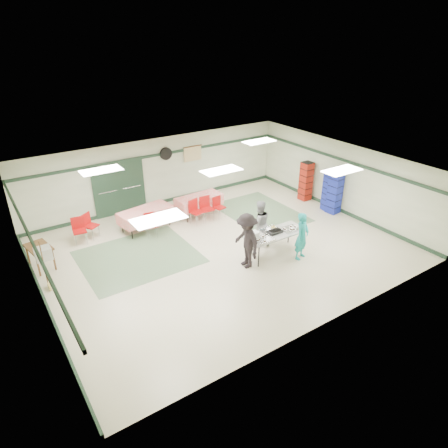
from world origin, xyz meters
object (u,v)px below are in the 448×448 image
volunteer_grey (259,224)px  dining_table_a (199,201)px  chair_c (218,205)px  printer_table (39,249)px  crate_stack_blue_b (329,190)px  volunteer_dark (247,241)px  chair_loose_a (89,223)px  chair_b (195,209)px  crate_stack_red (306,181)px  serving_table (275,234)px  volunteer_teal (302,236)px  crate_stack_blue_a (335,192)px  dining_table_b (145,214)px  office_printer (43,253)px  chair_a (206,206)px  chair_loose_b (79,228)px  broom (44,264)px  chair_d (151,222)px

volunteer_grey → dining_table_a: bearing=-70.8°
chair_c → printer_table: chair_c is taller
dining_table_a → crate_stack_blue_b: size_ratio=1.10×
volunteer_grey → volunteer_dark: bearing=48.0°
chair_c → chair_loose_a: 4.69m
chair_b → crate_stack_red: (4.93, -0.60, 0.25)m
serving_table → volunteer_teal: volunteer_teal is taller
crate_stack_blue_a → printer_table: (-10.30, 2.05, -0.20)m
dining_table_b → printer_table: 3.73m
printer_table → office_printer: bearing=-100.9°
chair_a → chair_c: size_ratio=1.15×
serving_table → chair_b: chair_b is taller
volunteer_dark → chair_c: size_ratio=2.15×
chair_loose_b → dining_table_a: bearing=4.5°
volunteer_dark → printer_table: (-5.18, 3.30, -0.22)m
crate_stack_blue_a → chair_loose_a: bearing=159.4°
chair_b → office_printer: (-5.37, -0.95, 0.36)m
serving_table → chair_a: 3.38m
chair_c → chair_b: bearing=172.8°
volunteer_grey → serving_table: bearing=107.9°
volunteer_teal → chair_a: 4.11m
dining_table_b → crate_stack_blue_a: size_ratio=1.18×
chair_loose_b → broom: (-1.50, -2.13, 0.22)m
dining_table_a → chair_a: size_ratio=1.96×
crate_stack_blue_a → office_printer: crate_stack_blue_a is taller
volunteer_dark → crate_stack_blue_b: 5.36m
chair_a → chair_loose_b: chair_a is taller
chair_loose_b → dining_table_b: bearing=0.9°
chair_a → chair_d: size_ratio=1.10×
volunteer_grey → broom: bearing=0.2°
serving_table → office_printer: 6.79m
broom → chair_d: bearing=20.5°
crate_stack_red → crate_stack_blue_b: bearing=-90.0°
chair_a → chair_c: 0.53m
chair_a → crate_stack_blue_b: (4.46, -1.85, 0.26)m
serving_table → broom: bearing=163.2°
dining_table_b → crate_stack_blue_a: bearing=-31.9°
chair_a → chair_loose_b: size_ratio=1.02×
chair_d → chair_loose_b: size_ratio=0.93×
chair_loose_b → volunteer_teal: bearing=-33.2°
dining_table_a → chair_d: (-2.27, -0.57, -0.05)m
crate_stack_blue_b → chair_c: bearing=155.0°
chair_c → crate_stack_red: size_ratio=0.50×
dining_table_b → crate_stack_blue_a: crate_stack_blue_a is taller
serving_table → dining_table_a: size_ratio=1.12×
chair_c → crate_stack_blue_b: size_ratio=0.49×
chair_b → volunteer_grey: bearing=-83.9°
crate_stack_blue_a → printer_table: crate_stack_blue_a is taller
chair_a → chair_loose_b: (-4.43, 0.85, -0.01)m
volunteer_dark → chair_b: volunteer_dark is taller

